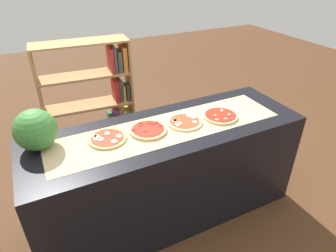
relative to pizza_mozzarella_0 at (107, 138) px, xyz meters
name	(u,v)px	position (x,y,z in m)	size (l,w,h in m)	color
ground_plane	(168,210)	(0.47, -0.05, -0.91)	(12.00, 12.00, 0.00)	#4C2D19
counter	(168,173)	(0.47, -0.05, -0.46)	(2.21, 0.72, 0.90)	black
parchment_paper	(168,128)	(0.47, -0.05, -0.01)	(1.85, 0.45, 0.00)	tan
pizza_mozzarella_0	(107,138)	(0.00, 0.00, 0.00)	(0.28, 0.28, 0.02)	tan
pizza_pepperoni_1	(148,130)	(0.31, -0.03, 0.00)	(0.29, 0.29, 0.03)	#DBB26B
pizza_mozzarella_2	(185,122)	(0.62, -0.04, 0.00)	(0.29, 0.29, 0.02)	#E5C17F
pizza_mushroom_3	(220,116)	(0.94, -0.09, 0.00)	(0.29, 0.29, 0.03)	#E5C17F
watermelon	(35,130)	(-0.45, 0.12, 0.13)	(0.29, 0.29, 0.29)	#387A33
bookshelf	(103,106)	(0.23, 1.06, -0.27)	(0.94, 0.35, 1.34)	#A87A47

